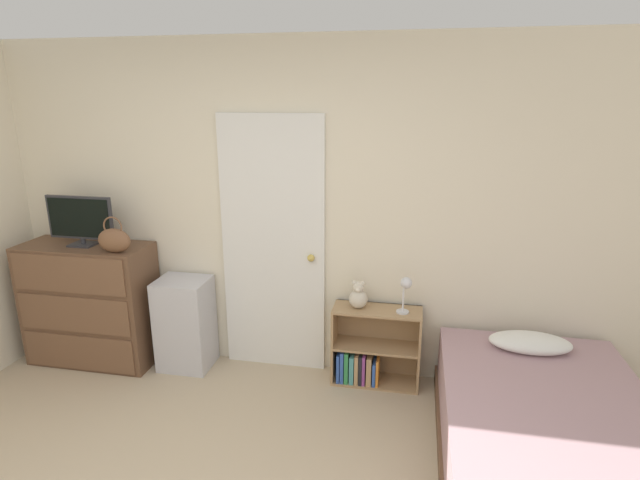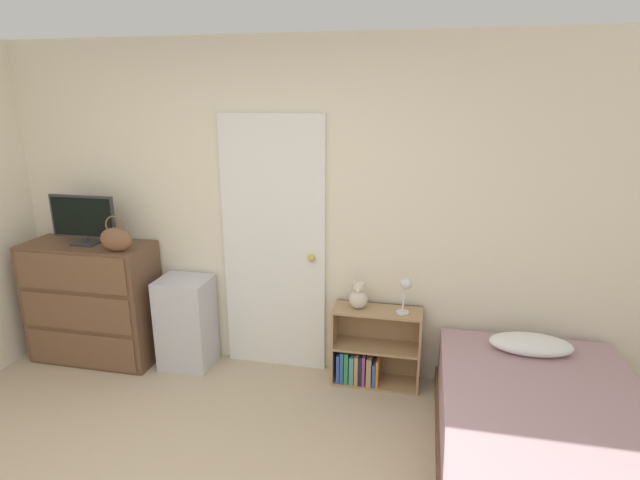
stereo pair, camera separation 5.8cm
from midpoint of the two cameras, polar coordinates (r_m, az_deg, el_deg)
wall_back at (r=3.87m, az=-6.51°, el=3.29°), size 10.00×0.06×2.55m
door_closed at (r=3.88m, az=-5.79°, el=-0.79°), size 0.81×0.09×2.01m
dresser at (r=4.52m, az=-25.06°, el=-6.61°), size 1.03×0.44×1.00m
tv at (r=4.31m, az=-26.07°, el=2.08°), size 0.55×0.16×0.39m
handbag at (r=4.04m, az=-22.85°, el=0.01°), size 0.26×0.12×0.28m
storage_bin at (r=4.21m, az=-15.53°, el=-9.17°), size 0.40×0.34×0.74m
bookshelf at (r=3.93m, az=5.18°, el=-12.75°), size 0.66×0.25×0.61m
teddy_bear at (r=3.73m, az=3.94°, el=-6.43°), size 0.14×0.14×0.21m
desk_lamp at (r=3.63m, az=9.30°, el=-5.42°), size 0.11×0.10×0.28m
bed at (r=3.33m, az=24.15°, el=-20.19°), size 1.21×1.88×0.57m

